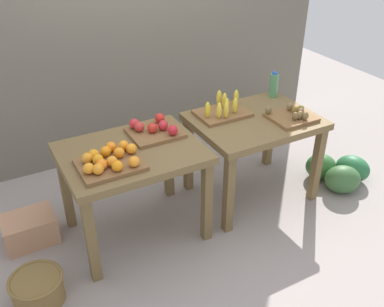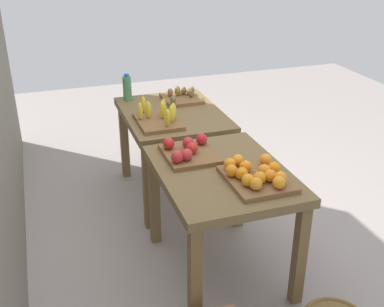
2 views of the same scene
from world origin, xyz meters
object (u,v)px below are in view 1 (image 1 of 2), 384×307
(display_table_right, at_px, (254,130))
(apple_bin, at_px, (154,130))
(water_bottle, at_px, (274,85))
(banana_crate, at_px, (223,110))
(watermelon_pile, at_px, (339,172))
(cardboard_produce_box, at_px, (30,229))
(wicker_basket, at_px, (38,289))
(display_table_left, at_px, (132,163))
(kiwi_bin, at_px, (292,116))
(orange_bin, at_px, (109,161))

(display_table_right, bearing_deg, apple_bin, 170.51)
(water_bottle, bearing_deg, display_table_right, -144.64)
(banana_crate, bearing_deg, water_bottle, 10.58)
(water_bottle, height_order, watermelon_pile, water_bottle)
(water_bottle, xyz_separation_m, cardboard_produce_box, (-2.32, 0.01, -0.77))
(apple_bin, xyz_separation_m, wicker_basket, (-1.12, -0.49, -0.71))
(apple_bin, distance_m, watermelon_pile, 1.89)
(display_table_left, height_order, banana_crate, banana_crate)
(display_table_left, xyz_separation_m, banana_crate, (0.91, 0.18, 0.16))
(water_bottle, bearing_deg, display_table_left, -169.21)
(kiwi_bin, bearing_deg, display_table_left, 173.20)
(display_table_right, height_order, banana_crate, banana_crate)
(display_table_left, relative_size, cardboard_produce_box, 2.60)
(display_table_right, distance_m, apple_bin, 0.89)
(wicker_basket, height_order, cardboard_produce_box, cardboard_produce_box)
(kiwi_bin, bearing_deg, orange_bin, 178.99)
(display_table_right, bearing_deg, display_table_left, 180.00)
(water_bottle, bearing_deg, watermelon_pile, -52.55)
(wicker_basket, bearing_deg, display_table_right, 9.99)
(display_table_left, height_order, kiwi_bin, kiwi_bin)
(banana_crate, distance_m, kiwi_bin, 0.58)
(display_table_right, relative_size, wicker_basket, 2.84)
(kiwi_bin, height_order, water_bottle, water_bottle)
(display_table_right, xyz_separation_m, apple_bin, (-0.86, 0.14, 0.15))
(display_table_left, bearing_deg, cardboard_produce_box, 159.28)
(kiwi_bin, relative_size, wicker_basket, 1.00)
(display_table_left, distance_m, water_bottle, 1.58)
(apple_bin, relative_size, watermelon_pile, 0.62)
(apple_bin, bearing_deg, watermelon_pile, -13.84)
(display_table_left, height_order, display_table_right, same)
(watermelon_pile, distance_m, cardboard_produce_box, 2.82)
(wicker_basket, xyz_separation_m, cardboard_produce_box, (0.07, 0.65, 0.00))
(display_table_right, distance_m, wicker_basket, 2.09)
(banana_crate, distance_m, watermelon_pile, 1.34)
(banana_crate, height_order, wicker_basket, banana_crate)
(display_table_right, height_order, wicker_basket, display_table_right)
(banana_crate, height_order, water_bottle, water_bottle)
(display_table_right, distance_m, water_bottle, 0.55)
(wicker_basket, bearing_deg, banana_crate, 16.48)
(display_table_right, height_order, kiwi_bin, kiwi_bin)
(banana_crate, bearing_deg, display_table_right, -40.06)
(water_bottle, relative_size, cardboard_produce_box, 0.60)
(banana_crate, xyz_separation_m, cardboard_produce_box, (-1.70, 0.12, -0.71))
(orange_bin, distance_m, kiwi_bin, 1.59)
(watermelon_pile, distance_m, wicker_basket, 2.84)
(apple_bin, distance_m, wicker_basket, 1.42)
(orange_bin, height_order, kiwi_bin, orange_bin)
(display_table_right, bearing_deg, cardboard_produce_box, 171.09)
(banana_crate, relative_size, water_bottle, 1.84)
(watermelon_pile, bearing_deg, banana_crate, 156.78)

